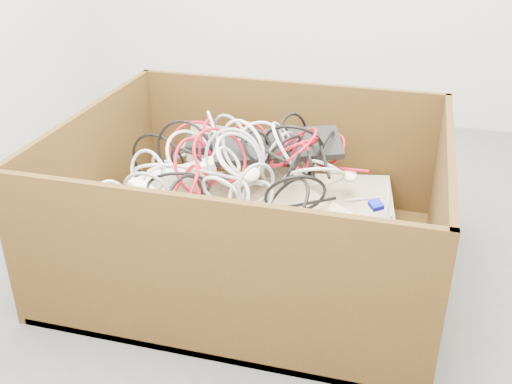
% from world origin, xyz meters
% --- Properties ---
extents(ground, '(3.00, 3.00, 0.00)m').
position_xyz_m(ground, '(0.00, 0.00, 0.00)').
color(ground, '#555558').
rests_on(ground, ground).
extents(cardboard_box, '(1.34, 1.12, 0.59)m').
position_xyz_m(cardboard_box, '(0.04, -0.22, 0.14)').
color(cardboard_box, '#3A230E').
rests_on(cardboard_box, ground).
extents(keyboard_pile, '(1.33, 0.92, 0.33)m').
position_xyz_m(keyboard_pile, '(0.06, -0.21, 0.27)').
color(keyboard_pile, '#C2AD89').
rests_on(keyboard_pile, cardboard_box).
extents(mice_scatter, '(0.81, 0.87, 0.21)m').
position_xyz_m(mice_scatter, '(0.01, -0.22, 0.35)').
color(mice_scatter, beige).
rests_on(mice_scatter, keyboard_pile).
extents(power_strip_left, '(0.32, 0.17, 0.13)m').
position_xyz_m(power_strip_left, '(-0.24, -0.26, 0.35)').
color(power_strip_left, white).
rests_on(power_strip_left, keyboard_pile).
extents(power_strip_right, '(0.27, 0.17, 0.09)m').
position_xyz_m(power_strip_right, '(-0.22, -0.46, 0.35)').
color(power_strip_right, white).
rests_on(power_strip_right, keyboard_pile).
extents(vga_plug, '(0.06, 0.06, 0.03)m').
position_xyz_m(vga_plug, '(0.50, -0.27, 0.34)').
color(vga_plug, '#0B14B1').
rests_on(vga_plug, keyboard_pile).
extents(cable_tangle, '(1.11, 0.89, 0.48)m').
position_xyz_m(cable_tangle, '(-0.02, -0.19, 0.40)').
color(cable_tangle, '#AB0C1C').
rests_on(cable_tangle, keyboard_pile).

